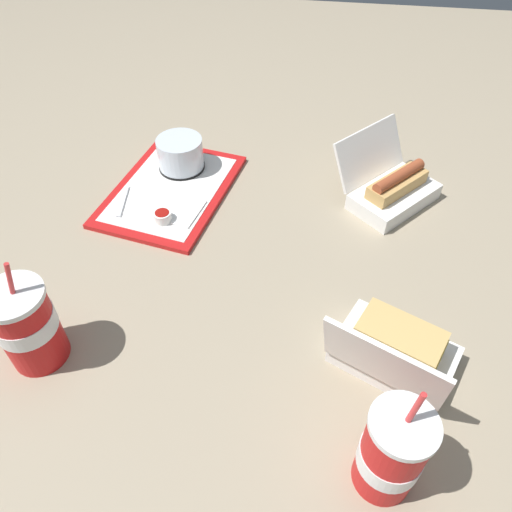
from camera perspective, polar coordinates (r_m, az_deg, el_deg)
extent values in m
plane|color=gray|center=(1.03, 0.54, -2.33)|extent=(3.20, 3.20, 0.00)
cube|color=red|center=(1.25, -9.69, 7.41)|extent=(0.41, 0.32, 0.01)
cube|color=white|center=(1.24, -9.73, 7.64)|extent=(0.36, 0.28, 0.00)
cylinder|color=black|center=(1.31, -8.45, 10.10)|extent=(0.12, 0.12, 0.01)
cylinder|color=beige|center=(1.29, -8.60, 11.20)|extent=(0.09, 0.09, 0.06)
cylinder|color=silver|center=(1.28, -8.65, 11.56)|extent=(0.11, 0.11, 0.08)
cylinder|color=white|center=(1.15, -10.62, 4.43)|extent=(0.04, 0.04, 0.02)
cylinder|color=#9E140F|center=(1.14, -10.69, 4.80)|extent=(0.03, 0.03, 0.01)
cube|color=white|center=(1.18, -8.87, 5.28)|extent=(0.12, 0.12, 0.00)
cube|color=white|center=(1.22, -15.02, 6.07)|extent=(0.11, 0.03, 0.00)
cube|color=white|center=(1.23, 15.48, 6.56)|extent=(0.23, 0.23, 0.04)
cube|color=white|center=(1.23, 12.88, 11.37)|extent=(0.19, 0.18, 0.11)
cube|color=tan|center=(1.21, 15.81, 7.87)|extent=(0.16, 0.15, 0.03)
cylinder|color=#9E4728|center=(1.20, 16.03, 8.76)|extent=(0.13, 0.12, 0.03)
cylinder|color=yellow|center=(1.19, 16.12, 9.11)|extent=(0.10, 0.09, 0.01)
cube|color=white|center=(0.93, 15.47, -10.78)|extent=(0.20, 0.24, 0.04)
cube|color=white|center=(0.81, 14.33, -11.88)|extent=(0.12, 0.20, 0.13)
cube|color=tan|center=(0.90, 15.84, -9.72)|extent=(0.13, 0.16, 0.02)
cube|color=#E5C651|center=(0.89, 16.04, -9.14)|extent=(0.13, 0.17, 0.01)
cube|color=tan|center=(0.88, 16.25, -8.53)|extent=(0.13, 0.16, 0.02)
cylinder|color=red|center=(0.77, 15.16, -20.98)|extent=(0.09, 0.09, 0.17)
cylinder|color=white|center=(0.77, 15.05, -21.21)|extent=(0.09, 0.09, 0.04)
cylinder|color=white|center=(0.69, 16.62, -18.02)|extent=(0.09, 0.09, 0.01)
cylinder|color=red|center=(0.66, 17.80, -16.18)|extent=(0.01, 0.01, 0.06)
cylinder|color=red|center=(0.94, -24.57, -7.48)|extent=(0.10, 0.10, 0.16)
cylinder|color=white|center=(0.92, -24.92, -6.79)|extent=(0.10, 0.10, 0.03)
cylinder|color=white|center=(0.88, -26.22, -4.15)|extent=(0.10, 0.10, 0.01)
cylinder|color=red|center=(0.85, -26.33, -2.32)|extent=(0.02, 0.02, 0.06)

